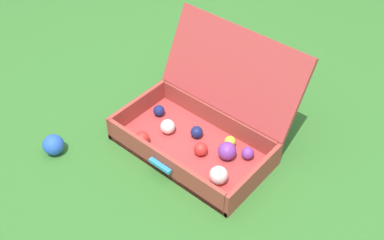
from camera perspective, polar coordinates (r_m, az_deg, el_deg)
The scene contains 3 objects.
ground_plane at distance 2.01m, azimuth -0.71°, elevation -4.29°, with size 16.00×16.00×0.00m, color #336B28.
open_suitcase at distance 1.99m, azimuth 1.48°, elevation -0.59°, with size 0.66×0.56×0.45m.
stray_ball_on_grass at distance 2.08m, azimuth -16.47°, elevation -2.91°, with size 0.09×0.09×0.09m, color blue.
Camera 1 is at (0.91, -1.03, 1.47)m, focal length 43.95 mm.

